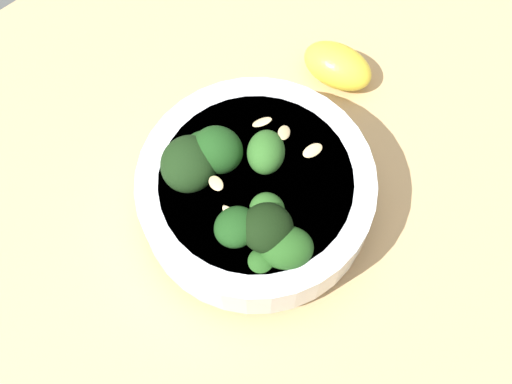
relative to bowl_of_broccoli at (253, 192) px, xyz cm
name	(u,v)px	position (x,y,z in cm)	size (l,w,h in cm)	color
ground_plane	(276,211)	(-2.15, 0.67, -6.44)	(69.52, 69.52, 4.19)	tan
bowl_of_broccoli	(253,192)	(0.00, 0.00, 0.00)	(19.76, 19.76, 9.67)	white
lemon_wedge	(338,66)	(-15.39, -5.55, -2.42)	(6.92, 4.33, 3.84)	yellow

